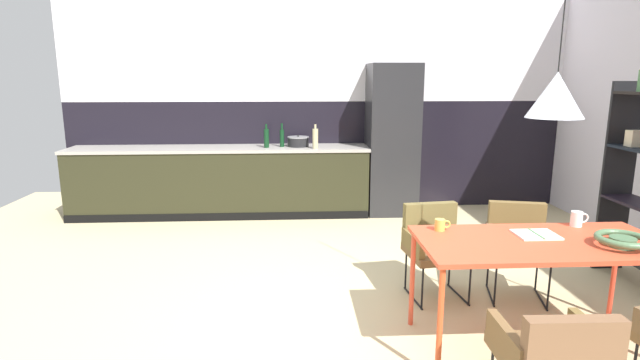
# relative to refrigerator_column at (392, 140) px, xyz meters

# --- Properties ---
(ground_plane) EXTENTS (9.06, 9.06, 0.00)m
(ground_plane) POSITION_rel_refrigerator_column_xyz_m (-0.91, -3.07, -0.99)
(ground_plane) COLOR #CBB989
(back_wall_splashback_dark) EXTENTS (6.89, 0.12, 1.48)m
(back_wall_splashback_dark) POSITION_rel_refrigerator_column_xyz_m (-0.91, 0.36, -0.25)
(back_wall_splashback_dark) COLOR black
(back_wall_splashback_dark) RESTS_ON ground
(back_wall_panel_upper) EXTENTS (6.89, 0.12, 1.48)m
(back_wall_panel_upper) POSITION_rel_refrigerator_column_xyz_m (-0.91, 0.36, 1.23)
(back_wall_panel_upper) COLOR silver
(back_wall_panel_upper) RESTS_ON back_wall_splashback_dark
(kitchen_counter) EXTENTS (3.89, 0.63, 0.91)m
(kitchen_counter) POSITION_rel_refrigerator_column_xyz_m (-2.28, -0.00, -0.53)
(kitchen_counter) COLOR black
(kitchen_counter) RESTS_ON ground
(refrigerator_column) EXTENTS (0.65, 0.60, 1.98)m
(refrigerator_column) POSITION_rel_refrigerator_column_xyz_m (0.00, 0.00, 0.00)
(refrigerator_column) COLOR #232326
(refrigerator_column) RESTS_ON ground
(dining_table) EXTENTS (1.61, 0.76, 0.76)m
(dining_table) POSITION_rel_refrigerator_column_xyz_m (0.31, -3.44, -0.28)
(dining_table) COLOR #E24A2C
(dining_table) RESTS_ON ground
(armchair_by_stool) EXTENTS (0.57, 0.57, 0.77)m
(armchair_by_stool) POSITION_rel_refrigerator_column_xyz_m (0.54, -2.64, -0.49)
(armchair_by_stool) COLOR brown
(armchair_by_stool) RESTS_ON ground
(armchair_head_of_table) EXTENTS (0.50, 0.48, 0.74)m
(armchair_head_of_table) POSITION_rel_refrigerator_column_xyz_m (-0.05, -4.32, -0.49)
(armchair_head_of_table) COLOR brown
(armchair_head_of_table) RESTS_ON ground
(armchair_facing_counter) EXTENTS (0.54, 0.52, 0.76)m
(armchair_facing_counter) POSITION_rel_refrigerator_column_xyz_m (-0.14, -2.58, -0.51)
(armchair_facing_counter) COLOR brown
(armchair_facing_counter) RESTS_ON ground
(fruit_bowl) EXTENTS (0.33, 0.33, 0.07)m
(fruit_bowl) POSITION_rel_refrigerator_column_xyz_m (0.75, -3.59, -0.19)
(fruit_bowl) COLOR #4C704C
(fruit_bowl) RESTS_ON dining_table
(open_book) EXTENTS (0.27, 0.23, 0.02)m
(open_book) POSITION_rel_refrigerator_column_xyz_m (0.32, -3.33, -0.23)
(open_book) COLOR white
(open_book) RESTS_ON dining_table
(mug_white_ceramic) EXTENTS (0.13, 0.08, 0.11)m
(mug_white_ceramic) POSITION_rel_refrigerator_column_xyz_m (0.71, -3.14, -0.18)
(mug_white_ceramic) COLOR white
(mug_white_ceramic) RESTS_ON dining_table
(mug_dark_espresso) EXTENTS (0.11, 0.07, 0.08)m
(mug_dark_espresso) POSITION_rel_refrigerator_column_xyz_m (-0.30, -3.19, -0.19)
(mug_dark_espresso) COLOR gold
(mug_dark_espresso) RESTS_ON dining_table
(cooking_pot) EXTENTS (0.28, 0.28, 0.15)m
(cooking_pot) POSITION_rel_refrigerator_column_xyz_m (-1.24, 0.01, -0.02)
(cooking_pot) COLOR black
(cooking_pot) RESTS_ON kitchen_counter
(bottle_vinegar_dark) EXTENTS (0.06, 0.06, 0.31)m
(bottle_vinegar_dark) POSITION_rel_refrigerator_column_xyz_m (-1.46, -0.01, 0.04)
(bottle_vinegar_dark) COLOR #0F3319
(bottle_vinegar_dark) RESTS_ON kitchen_counter
(bottle_spice_small) EXTENTS (0.07, 0.07, 0.30)m
(bottle_spice_small) POSITION_rel_refrigerator_column_xyz_m (-1.66, -0.08, 0.05)
(bottle_spice_small) COLOR #0F3319
(bottle_spice_small) RESTS_ON kitchen_counter
(bottle_oil_tall) EXTENTS (0.07, 0.07, 0.31)m
(bottle_oil_tall) POSITION_rel_refrigerator_column_xyz_m (-1.03, -0.21, 0.05)
(bottle_oil_tall) COLOR tan
(bottle_oil_tall) RESTS_ON kitchen_counter
(pendant_lamp_over_table_near) EXTENTS (0.35, 0.35, 1.36)m
(pendant_lamp_over_table_near) POSITION_rel_refrigerator_column_xyz_m (0.31, -3.43, 0.71)
(pendant_lamp_over_table_near) COLOR black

